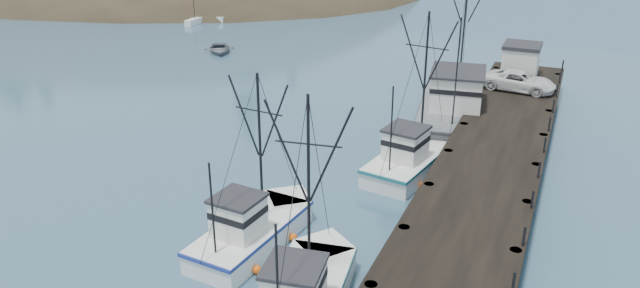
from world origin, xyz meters
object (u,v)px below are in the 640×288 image
object	(u,v)px
trawler_far	(414,157)
motorboat	(219,52)
trawler_mid	(254,230)
pier_shed	(521,60)
pier	(491,162)
pickup_truck	(520,81)
work_vessel	(456,104)

from	to	relation	value
trawler_far	motorboat	world-z (taller)	trawler_far
motorboat	trawler_mid	bearing A→B (deg)	-89.51
trawler_mid	pier_shed	size ratio (longest dim) A/B	2.90
pier	motorboat	distance (m)	38.94
pier	trawler_far	distance (m)	5.08
trawler_mid	trawler_far	size ratio (longest dim) A/B	0.89
trawler_far	motorboat	xyz separation A→B (m)	(-27.35, 20.87, -0.82)
trawler_far	pickup_truck	distance (m)	14.20
pier_shed	motorboat	xyz separation A→B (m)	(-31.85, 3.69, -3.42)
pier	work_vessel	xyz separation A→B (m)	(-4.28, 11.12, -0.46)
pier	pickup_truck	world-z (taller)	pickup_truck
pier	work_vessel	size ratio (longest dim) A/B	2.48
pier_shed	motorboat	distance (m)	32.24
work_vessel	pier_shed	bearing A→B (deg)	60.86
pier	trawler_mid	bearing A→B (deg)	-131.82
work_vessel	motorboat	distance (m)	29.97
pier	pier_shed	xyz separation A→B (m)	(-0.44, 18.00, 1.73)
pier	trawler_far	size ratio (longest dim) A/B	4.22
pickup_truck	trawler_far	bearing A→B (deg)	166.12
trawler_far	pickup_truck	world-z (taller)	trawler_far
trawler_mid	trawler_far	xyz separation A→B (m)	(5.17, 12.11, 0.00)
trawler_mid	trawler_far	world-z (taller)	trawler_far
work_vessel	pickup_truck	distance (m)	5.38
motorboat	work_vessel	bearing A→B (deg)	-54.12
trawler_mid	work_vessel	size ratio (longest dim) A/B	0.52
trawler_mid	motorboat	bearing A→B (deg)	123.93
trawler_far	pier_shed	distance (m)	17.94
work_vessel	motorboat	xyz separation A→B (m)	(-28.01, 10.57, -1.23)
trawler_mid	motorboat	xyz separation A→B (m)	(-22.19, 32.98, -0.82)
pickup_truck	trawler_mid	bearing A→B (deg)	164.89
pickup_truck	motorboat	size ratio (longest dim) A/B	1.15
trawler_far	pickup_truck	size ratio (longest dim) A/B	1.90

